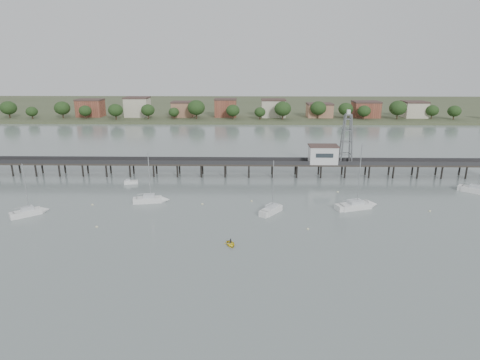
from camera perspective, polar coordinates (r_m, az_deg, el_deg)
The scene contains 13 objects.
ground_plane at distance 63.24m, azimuth -1.89°, elevation -14.42°, with size 500.00×500.00×0.00m, color slate.
pier at distance 117.76m, azimuth -0.42°, elevation 2.39°, with size 150.00×5.00×5.50m.
pier_building at distance 119.10m, azimuth 11.72°, elevation 3.63°, with size 8.40×5.40×5.30m.
lattice_tower at distance 119.59m, azimuth 14.92°, elevation 5.64°, with size 3.20×3.20×15.50m.
sailboat_b at distance 98.51m, azimuth -12.09°, elevation -2.74°, with size 8.11×3.69×12.97m.
sailboat_a at distance 99.87m, azimuth -27.35°, elevation -4.02°, with size 6.98×6.47×12.28m.
sailboat_d at distance 96.78m, azimuth 16.88°, elevation -3.46°, with size 10.12×5.81×15.92m.
sailboat_c at distance 90.76m, azimuth 4.90°, elevation -4.10°, with size 6.34×7.37×12.59m.
white_tender at distance 114.90m, azimuth -15.28°, elevation -0.30°, with size 3.90×2.21×1.43m.
yellow_dinghy at distance 74.82m, azimuth -1.36°, elevation -9.24°, with size 2.07×0.60×2.90m, color yellow.
dinghy_occupant at distance 74.82m, azimuth -1.36°, elevation -9.24°, with size 0.39×1.08×0.26m, color black.
mooring_buoys at distance 92.09m, azimuth 1.04°, elevation -4.11°, with size 78.35×24.74×0.39m.
far_shore at distance 295.45m, azimuth 0.59°, elevation 10.36°, with size 500.00×170.00×10.40m.
Camera 1 is at (3.06, -54.18, 32.47)m, focal length 30.00 mm.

